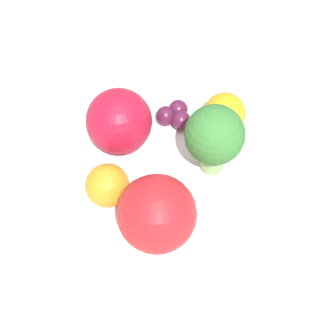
# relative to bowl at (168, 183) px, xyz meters

# --- Properties ---
(ground_plane) EXTENTS (6.00, 6.00, 0.00)m
(ground_plane) POSITION_rel_bowl_xyz_m (0.00, 0.00, -0.03)
(ground_plane) COLOR gray
(table_surface) EXTENTS (1.20, 1.20, 0.02)m
(table_surface) POSITION_rel_bowl_xyz_m (0.00, 0.00, -0.02)
(table_surface) COLOR #B2C6B2
(table_surface) RESTS_ON ground_plane
(bowl) EXTENTS (0.19, 0.19, 0.03)m
(bowl) POSITION_rel_bowl_xyz_m (0.00, 0.00, 0.00)
(bowl) COLOR white
(bowl) RESTS_ON table_surface
(broccoli) EXTENTS (0.05, 0.05, 0.07)m
(broccoli) POSITION_rel_bowl_xyz_m (-0.04, 0.00, 0.05)
(broccoli) COLOR #8CB76B
(broccoli) RESTS_ON bowl
(apple_red) EXTENTS (0.06, 0.06, 0.06)m
(apple_red) POSITION_rel_bowl_xyz_m (0.03, -0.04, 0.04)
(apple_red) COLOR #B7142D
(apple_red) RESTS_ON bowl
(apple_green) EXTENTS (0.06, 0.06, 0.06)m
(apple_green) POSITION_rel_bowl_xyz_m (0.02, 0.05, 0.04)
(apple_green) COLOR red
(apple_green) RESTS_ON bowl
(orange_front) EXTENTS (0.04, 0.04, 0.04)m
(orange_front) POSITION_rel_bowl_xyz_m (0.05, 0.01, 0.03)
(orange_front) COLOR orange
(orange_front) RESTS_ON bowl
(orange_back) EXTENTS (0.04, 0.04, 0.04)m
(orange_back) POSITION_rel_bowl_xyz_m (-0.06, -0.04, 0.03)
(orange_back) COLOR orange
(orange_back) RESTS_ON bowl
(grape_cluster) EXTENTS (0.03, 0.03, 0.02)m
(grape_cluster) POSITION_rel_bowl_xyz_m (-0.02, -0.06, 0.02)
(grape_cluster) COLOR #511938
(grape_cluster) RESTS_ON bowl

